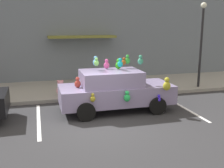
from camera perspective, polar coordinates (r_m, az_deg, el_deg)
The scene contains 8 objects.
ground_plane at distance 9.11m, azimuth -2.65°, elevation -8.51°, with size 60.00×60.00×0.00m, color #2D2D30.
sidewalk at distance 13.80m, azimuth -7.26°, elevation -0.94°, with size 24.00×4.00×0.15m, color gray.
storefront_building at distance 15.55m, azimuth -8.73°, elevation 12.12°, with size 24.00×1.25×6.40m.
parking_stripe_front at distance 11.28m, azimuth 14.58°, elevation -4.71°, with size 0.12×3.60×0.01m, color silver.
parking_stripe_rear at distance 9.85m, azimuth -14.99°, elevation -7.26°, with size 0.12×3.60×0.01m, color silver.
plush_covered_car at distance 10.35m, azimuth 0.64°, elevation -1.24°, with size 4.24×2.03×2.10m.
teddy_bear_on_sidewalk at distance 12.21m, azimuth -10.63°, elevation -0.91°, with size 0.37×0.31×0.70m.
street_lamp_post at distance 14.12m, azimuth 18.10°, elevation 9.35°, with size 0.28×0.28×4.08m.
Camera 1 is at (-1.85, -8.29, 3.27)m, focal length 44.04 mm.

